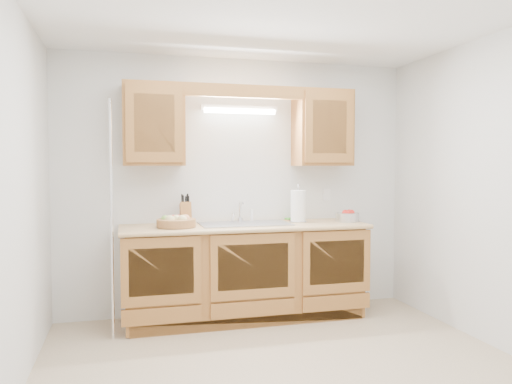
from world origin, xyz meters
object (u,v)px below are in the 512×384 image
object	(u,v)px
knife_block	(186,213)
apple_bowl	(348,216)
fruit_basket	(176,222)
paper_towel	(298,206)

from	to	relation	value
knife_block	apple_bowl	distance (m)	1.58
fruit_basket	paper_towel	size ratio (longest dim) A/B	1.19
knife_block	paper_towel	xyz separation A→B (m)	(1.08, -0.12, 0.05)
knife_block	apple_bowl	xyz separation A→B (m)	(1.57, -0.19, -0.06)
fruit_basket	knife_block	world-z (taller)	knife_block
paper_towel	apple_bowl	xyz separation A→B (m)	(0.49, -0.07, -0.10)
fruit_basket	knife_block	size ratio (longest dim) A/B	1.48
fruit_basket	paper_towel	bearing A→B (deg)	4.24
paper_towel	fruit_basket	bearing A→B (deg)	-175.76
knife_block	apple_bowl	size ratio (longest dim) A/B	1.11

